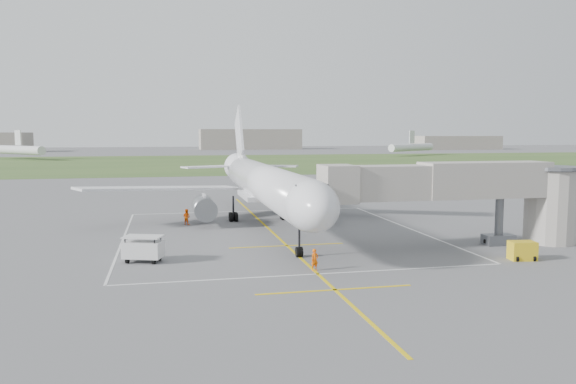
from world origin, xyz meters
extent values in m
plane|color=#5E5E60|center=(0.00, 0.00, 0.00)|extent=(700.00, 700.00, 0.00)
cube|color=#385424|center=(0.00, 130.00, 0.01)|extent=(700.00, 120.00, 0.02)
cube|color=#E1BD0D|center=(0.00, -5.00, 0.01)|extent=(0.25, 60.00, 0.01)
cube|color=#E1BD0D|center=(0.00, -24.00, 0.01)|extent=(10.00, 0.25, 0.01)
cube|color=#E1BD0D|center=(0.00, -10.00, 0.01)|extent=(10.00, 0.25, 0.01)
cube|color=silver|center=(0.00, 12.00, 0.01)|extent=(28.00, 0.20, 0.01)
cube|color=silver|center=(0.00, -20.00, 0.01)|extent=(28.00, 0.20, 0.01)
cube|color=silver|center=(-14.00, -4.00, 0.01)|extent=(0.20, 32.00, 0.01)
cube|color=silver|center=(14.00, -4.00, 0.01)|extent=(0.20, 32.00, 0.01)
cylinder|color=silver|center=(0.00, 0.00, 4.50)|extent=(3.80, 36.00, 3.80)
ellipsoid|color=silver|center=(0.00, -18.00, 4.50)|extent=(3.80, 7.22, 3.80)
cube|color=black|center=(0.00, -18.90, 5.55)|extent=(2.40, 1.60, 0.99)
cone|color=silver|center=(0.00, 20.50, 4.90)|extent=(3.80, 6.00, 3.80)
cube|color=silver|center=(10.50, 6.00, 3.65)|extent=(17.93, 11.24, 1.23)
cube|color=silver|center=(-10.50, 6.00, 3.65)|extent=(17.93, 11.24, 1.23)
cube|color=silver|center=(0.00, 3.00, 2.95)|extent=(4.20, 8.00, 0.50)
cube|color=silver|center=(0.00, 21.20, 9.20)|extent=(0.30, 7.89, 8.65)
cube|color=silver|center=(0.00, 19.00, 6.20)|extent=(0.35, 5.00, 1.20)
cube|color=silver|center=(4.20, 20.20, 5.10)|extent=(7.85, 5.03, 0.20)
cube|color=silver|center=(-4.20, 20.20, 5.10)|extent=(7.85, 5.03, 0.20)
cylinder|color=slate|center=(6.20, 2.50, 1.90)|extent=(2.30, 4.20, 2.30)
cube|color=silver|center=(6.20, 2.20, 2.70)|extent=(0.25, 2.40, 1.20)
cylinder|color=slate|center=(-6.20, 2.50, 1.90)|extent=(2.30, 4.20, 2.30)
cube|color=silver|center=(-6.20, 2.20, 2.70)|extent=(0.25, 2.40, 1.20)
cylinder|color=black|center=(0.00, -14.50, 1.30)|extent=(0.18, 0.18, 2.60)
cylinder|color=black|center=(-0.11, -14.50, 0.40)|extent=(0.28, 0.80, 0.80)
cylinder|color=black|center=(0.11, -14.50, 0.40)|extent=(0.28, 0.80, 0.80)
cylinder|color=black|center=(2.90, 4.50, 1.40)|extent=(0.22, 0.22, 2.80)
cylinder|color=black|center=(2.62, 4.15, 0.48)|extent=(0.32, 0.96, 0.96)
cylinder|color=black|center=(3.18, 4.15, 0.48)|extent=(0.32, 0.96, 0.96)
cylinder|color=black|center=(2.62, 4.85, 0.48)|extent=(0.32, 0.96, 0.96)
cylinder|color=black|center=(3.18, 4.85, 0.48)|extent=(0.32, 0.96, 0.96)
cylinder|color=black|center=(-2.90, 4.50, 1.40)|extent=(0.22, 0.22, 2.80)
cylinder|color=black|center=(-3.18, 4.15, 0.48)|extent=(0.32, 0.96, 0.96)
cylinder|color=black|center=(-2.62, 4.15, 0.48)|extent=(0.32, 0.96, 0.96)
cylinder|color=black|center=(-3.18, 4.85, 0.48)|extent=(0.32, 0.96, 0.96)
cylinder|color=black|center=(-2.62, 4.85, 0.48)|extent=(0.32, 0.96, 0.96)
cube|color=#A09990|center=(7.74, -13.50, 5.60)|extent=(11.09, 2.90, 2.80)
cube|color=#A09990|center=(16.46, -13.50, 5.70)|extent=(11.09, 3.10, 3.00)
cube|color=#A09990|center=(3.40, -13.50, 5.60)|extent=(2.60, 3.40, 3.00)
cylinder|color=#5C5E64|center=(18.00, -13.50, 2.10)|extent=(0.70, 0.70, 4.20)
cube|color=#5C5E64|center=(18.00, -13.50, 0.45)|extent=(2.60, 1.40, 0.90)
cylinder|color=#A09990|center=(23.00, -13.50, 3.20)|extent=(4.40, 4.40, 6.40)
cylinder|color=#5C5E64|center=(23.00, -13.50, 6.60)|extent=(5.00, 5.00, 0.30)
cylinder|color=black|center=(17.00, -13.50, 0.35)|extent=(0.70, 0.30, 0.70)
cylinder|color=black|center=(19.00, -13.50, 0.35)|extent=(0.70, 0.30, 0.70)
cube|color=gold|center=(16.40, -19.14, 0.72)|extent=(2.07, 1.50, 1.43)
cylinder|color=black|center=(15.66, -19.56, 0.21)|extent=(0.25, 0.44, 0.42)
cylinder|color=black|center=(16.98, -19.76, 0.21)|extent=(0.25, 0.44, 0.42)
cube|color=silver|center=(-11.83, -13.64, 0.96)|extent=(3.22, 2.52, 1.24)
cube|color=silver|center=(-11.83, -13.64, 1.92)|extent=(3.22, 2.52, 0.09)
cylinder|color=black|center=(-13.12, -13.92, 1.19)|extent=(0.09, 0.09, 1.47)
cylinder|color=black|center=(-10.98, -14.65, 1.19)|extent=(0.09, 0.09, 1.47)
cylinder|color=black|center=(-12.68, -12.64, 1.19)|extent=(0.09, 0.09, 1.47)
cylinder|color=black|center=(-10.54, -13.37, 1.19)|extent=(0.09, 0.09, 1.47)
cylinder|color=black|center=(-12.99, -13.90, 0.23)|extent=(0.34, 0.49, 0.45)
cylinder|color=black|center=(-11.07, -14.56, 0.23)|extent=(0.34, 0.49, 0.45)
cylinder|color=black|center=(-12.59, -12.73, 0.23)|extent=(0.34, 0.49, 0.45)
cylinder|color=black|center=(-10.67, -13.39, 0.23)|extent=(0.34, 0.49, 0.45)
imported|color=#FF6208|center=(0.05, -18.98, 0.77)|extent=(0.64, 0.51, 1.55)
imported|color=#EC5607|center=(-8.03, 3.06, 0.85)|extent=(1.04, 1.00, 1.70)
cube|color=gray|center=(40.00, 280.00, 6.00)|extent=(60.00, 20.00, 12.00)
cube|color=gray|center=(160.00, 250.00, 4.00)|extent=(50.00, 18.00, 8.00)
cylinder|color=silver|center=(-62.63, 165.78, 3.50)|extent=(23.17, 26.45, 3.20)
cube|color=silver|center=(-62.63, 165.78, 8.00)|extent=(2.82, 3.24, 5.50)
cylinder|color=silver|center=(94.23, 169.80, 3.50)|extent=(28.19, 20.75, 3.20)
cube|color=silver|center=(94.23, 169.80, 8.00)|extent=(3.47, 2.51, 5.50)
camera|label=1|loc=(-10.05, -56.40, 9.64)|focal=35.00mm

